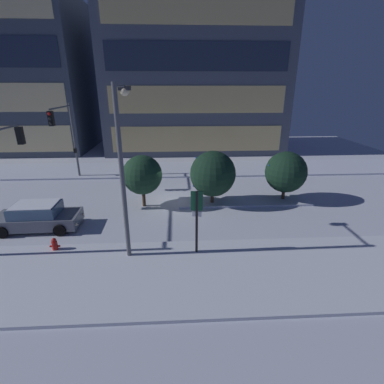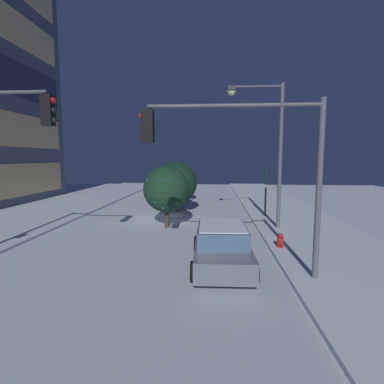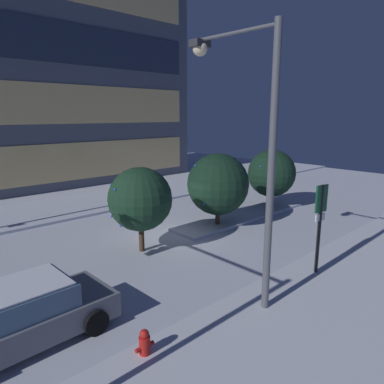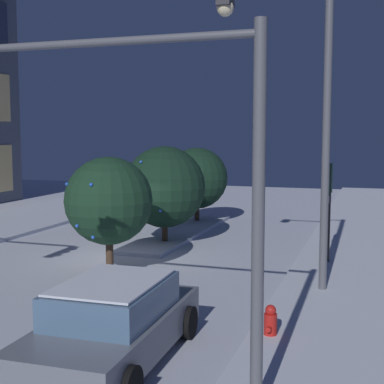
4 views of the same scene
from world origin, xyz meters
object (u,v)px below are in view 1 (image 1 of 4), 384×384
Objects in this scene: fire_hydrant at (55,245)px; decorated_tree_median at (213,174)px; car_near at (37,217)px; parking_info_sign at (197,215)px; decorated_tree_right_of_median at (286,172)px; street_lamp_arched at (123,148)px; decorated_tree_left_of_median at (142,175)px; traffic_light_corner_far_left at (66,131)px.

fire_hydrant is 10.09m from decorated_tree_median.
car_near is 9.29m from parking_info_sign.
street_lamp_arched is at bearing -149.33° from decorated_tree_right_of_median.
decorated_tree_left_of_median is (-4.57, -0.05, 0.02)m from decorated_tree_median.
decorated_tree_right_of_median reaches higher than car_near.
street_lamp_arched is 2.23× the size of decorated_tree_left_of_median.
decorated_tree_median is 1.05× the size of decorated_tree_right_of_median.
street_lamp_arched is 7.67m from decorated_tree_median.
car_near is 0.74× the size of traffic_light_corner_far_left.
decorated_tree_median reaches higher than fire_hydrant.
traffic_light_corner_far_left reaches higher than decorated_tree_left_of_median.
fire_hydrant is 0.20× the size of decorated_tree_median.
decorated_tree_left_of_median is at bearing 36.94° from parking_info_sign.
decorated_tree_left_of_median is at bearing 55.63° from fire_hydrant.
decorated_tree_right_of_median is at bearing -60.57° from street_lamp_arched.
decorated_tree_right_of_median is (9.59, 0.43, -0.09)m from decorated_tree_left_of_median.
street_lamp_arched reaches higher than decorated_tree_median.
parking_info_sign is 0.92× the size of decorated_tree_right_of_median.
street_lamp_arched is at bearing 1.77° from fire_hydrant.
decorated_tree_right_of_median is at bearing 4.26° from decorated_tree_median.
fire_hydrant is 0.23× the size of parking_info_sign.
traffic_light_corner_far_left is at bearing 104.02° from fire_hydrant.
street_lamp_arched is at bearing -25.06° from car_near.
parking_info_sign is at bearing -103.78° from decorated_tree_median.
traffic_light_corner_far_left is at bearing 94.02° from car_near.
decorated_tree_left_of_median is at bearing -177.44° from decorated_tree_right_of_median.
traffic_light_corner_far_left is 1.81× the size of decorated_tree_left_of_median.
car_near is 0.60× the size of street_lamp_arched.
car_near is 6.46m from decorated_tree_left_of_median.
decorated_tree_left_of_median is at bearing -2.17° from street_lamp_arched.
fire_hydrant is 7.04m from parking_info_sign.
street_lamp_arched reaches higher than parking_info_sign.
street_lamp_arched is 2.11× the size of decorated_tree_median.
fire_hydrant is 0.22× the size of decorated_tree_left_of_median.
car_near is at bearing 126.68° from fire_hydrant.
decorated_tree_left_of_median reaches higher than car_near.
decorated_tree_left_of_median is at bearing 26.09° from car_near.
parking_info_sign is at bearing -20.81° from car_near.
fire_hydrant is 0.21× the size of decorated_tree_right_of_median.
decorated_tree_right_of_median reaches higher than parking_info_sign.
street_lamp_arched reaches higher than car_near.
traffic_light_corner_far_left is 14.79m from parking_info_sign.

